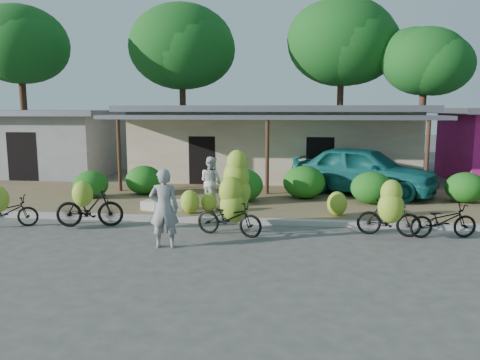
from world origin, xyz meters
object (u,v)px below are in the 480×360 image
object	(u,v)px
tree_near_right	(421,60)
vendor	(164,208)
tree_far_center	(179,45)
sack_near	(169,205)
tree_back_left	(17,43)
sack_far	(154,206)
bystander	(211,181)
bike_center	(233,201)
teal_van	(363,170)
tree_center_right	(338,41)
bike_left	(89,205)
bike_far_right	(443,220)
bike_far_left	(5,210)
bike_right	(390,212)

from	to	relation	value
tree_near_right	vendor	size ratio (longest dim) A/B	3.94
tree_far_center	sack_near	distance (m)	14.97
vendor	tree_back_left	bearing A→B (deg)	-57.74
tree_far_center	sack_far	size ratio (longest dim) A/B	12.14
sack_far	bystander	xyz separation A→B (m)	(1.65, 0.78, 0.66)
bike_center	vendor	world-z (taller)	bike_center
teal_van	vendor	bearing A→B (deg)	166.36
tree_near_right	teal_van	distance (m)	10.16
tree_center_right	bystander	bearing A→B (deg)	-110.98
tree_far_center	bike_left	bearing A→B (deg)	-85.70
tree_back_left	bystander	distance (m)	16.33
tree_back_left	tree_far_center	world-z (taller)	tree_far_center
bike_far_right	teal_van	xyz separation A→B (m)	(-1.25, 5.34, 0.56)
tree_near_right	sack_far	xyz separation A→B (m)	(-10.61, -11.71, -5.43)
bike_left	bike_center	distance (m)	3.98
tree_center_right	tree_back_left	bearing A→B (deg)	-168.37
bike_center	bike_far_right	bearing A→B (deg)	-73.58
bike_far_right	vendor	world-z (taller)	vendor
bike_far_left	sack_near	size ratio (longest dim) A/B	2.04
tree_near_right	bike_far_left	distance (m)	20.46
tree_far_center	bystander	world-z (taller)	tree_far_center
bike_far_right	vendor	distance (m)	6.94
bike_center	sack_far	bearing A→B (deg)	69.63
tree_far_center	tree_center_right	bearing A→B (deg)	3.18
tree_near_right	bike_center	world-z (taller)	tree_near_right
bike_far_left	sack_near	world-z (taller)	bike_far_left
sack_far	vendor	size ratio (longest dim) A/B	0.40
tree_far_center	bike_left	size ratio (longest dim) A/B	4.82
bike_far_right	teal_van	size ratio (longest dim) A/B	0.34
sack_far	tree_far_center	bearing A→B (deg)	100.25
tree_near_right	bystander	distance (m)	14.92
sack_far	vendor	bearing A→B (deg)	-69.08
bike_right	sack_far	xyz separation A→B (m)	(-6.67, 1.99, -0.41)
bike_far_left	tree_back_left	bearing A→B (deg)	10.84
tree_near_right	bike_far_left	size ratio (longest dim) A/B	4.24
tree_far_center	sack_near	xyz separation A→B (m)	(2.85, -13.17, -6.53)
bike_center	bystander	distance (m)	2.90
bike_right	vendor	bearing A→B (deg)	113.21
sack_near	sack_far	xyz separation A→B (m)	(-0.46, -0.04, -0.01)
tree_back_left	tree_center_right	bearing A→B (deg)	11.63
teal_van	bike_left	bearing A→B (deg)	148.49
sack_near	vendor	bearing A→B (deg)	-76.27
bike_left	vendor	xyz separation A→B (m)	(2.56, -1.56, 0.32)
sack_far	sack_near	bearing A→B (deg)	5.09
tree_back_left	sack_near	xyz separation A→B (m)	(10.85, -10.17, -6.39)
vendor	tree_near_right	bearing A→B (deg)	-130.03
bike_far_left	vendor	size ratio (longest dim) A/B	0.93
bike_right	vendor	distance (m)	5.56
tree_near_right	bike_right	bearing A→B (deg)	-106.05
bike_far_right	tree_center_right	bearing A→B (deg)	-3.98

